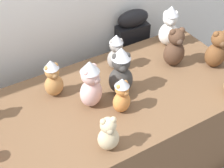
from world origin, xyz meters
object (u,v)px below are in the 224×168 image
(teddy_bear_chestnut, at_px, (217,50))
(teddy_bear_ash, at_px, (116,52))
(teddy_bear_ginger, at_px, (122,96))
(teddy_bear_charcoal, at_px, (121,71))
(teddy_bear_snow, at_px, (169,26))
(teddy_bear_cocoa, at_px, (175,48))
(teddy_bear_caramel, at_px, (53,78))
(instrument_case, at_px, (131,60))
(display_table, at_px, (112,136))
(teddy_bear_sand, at_px, (108,135))
(teddy_bear_blush, at_px, (91,84))

(teddy_bear_chestnut, distance_m, teddy_bear_ash, 0.72)
(teddy_bear_ginger, bearing_deg, teddy_bear_charcoal, 47.84)
(teddy_bear_ginger, bearing_deg, teddy_bear_ash, 50.99)
(teddy_bear_snow, height_order, teddy_bear_ash, teddy_bear_snow)
(teddy_bear_snow, relative_size, teddy_bear_cocoa, 1.10)
(teddy_bear_chestnut, height_order, teddy_bear_ginger, teddy_bear_chestnut)
(teddy_bear_ginger, bearing_deg, teddy_bear_chestnut, -9.04)
(teddy_bear_snow, distance_m, teddy_bear_ginger, 0.84)
(teddy_bear_ash, bearing_deg, teddy_bear_ginger, -101.02)
(teddy_bear_caramel, distance_m, teddy_bear_ash, 0.50)
(teddy_bear_cocoa, bearing_deg, teddy_bear_charcoal, -161.62)
(teddy_bear_charcoal, height_order, teddy_bear_ginger, teddy_bear_charcoal)
(teddy_bear_charcoal, bearing_deg, teddy_bear_ginger, -100.33)
(teddy_bear_snow, relative_size, teddy_bear_ginger, 1.30)
(teddy_bear_charcoal, relative_size, teddy_bear_ginger, 1.36)
(teddy_bear_snow, xyz_separation_m, teddy_bear_ash, (-0.52, -0.06, -0.03))
(instrument_case, bearing_deg, teddy_bear_snow, -55.67)
(display_table, bearing_deg, teddy_bear_chestnut, -5.48)
(display_table, relative_size, instrument_case, 1.92)
(teddy_bear_sand, bearing_deg, teddy_bear_ash, 70.71)
(instrument_case, relative_size, teddy_bear_cocoa, 3.28)
(instrument_case, bearing_deg, teddy_bear_cocoa, -82.46)
(teddy_bear_sand, bearing_deg, teddy_bear_chestnut, 29.17)
(teddy_bear_charcoal, xyz_separation_m, teddy_bear_blush, (-0.22, -0.01, -0.01))
(teddy_bear_cocoa, xyz_separation_m, teddy_bear_ginger, (-0.58, -0.22, -0.02))
(instrument_case, xyz_separation_m, teddy_bear_sand, (-0.77, -0.94, 0.39))
(teddy_bear_chestnut, distance_m, teddy_bear_ginger, 0.83)
(teddy_bear_sand, bearing_deg, display_table, 71.82)
(teddy_bear_blush, bearing_deg, teddy_bear_charcoal, -21.67)
(display_table, relative_size, teddy_bear_blush, 5.64)
(teddy_bear_cocoa, xyz_separation_m, teddy_bear_ash, (-0.39, 0.18, -0.00))
(display_table, height_order, teddy_bear_chestnut, teddy_bear_chestnut)
(teddy_bear_cocoa, height_order, teddy_bear_ash, teddy_bear_cocoa)
(teddy_bear_caramel, bearing_deg, instrument_case, 19.27)
(display_table, distance_m, instrument_case, 0.82)
(teddy_bear_ash, bearing_deg, teddy_bear_blush, -128.01)
(teddy_bear_ginger, xyz_separation_m, teddy_bear_blush, (-0.14, 0.15, 0.04))
(instrument_case, height_order, teddy_bear_ginger, teddy_bear_ginger)
(teddy_bear_chestnut, height_order, teddy_bear_sand, teddy_bear_chestnut)
(teddy_bear_chestnut, height_order, teddy_bear_blush, teddy_bear_blush)
(instrument_case, distance_m, teddy_bear_charcoal, 0.86)
(teddy_bear_cocoa, relative_size, teddy_bear_caramel, 1.10)
(teddy_bear_charcoal, xyz_separation_m, teddy_bear_caramel, (-0.39, 0.20, -0.04))
(teddy_bear_snow, distance_m, teddy_bear_cocoa, 0.27)
(teddy_bear_snow, xyz_separation_m, teddy_bear_caramel, (-1.02, -0.10, -0.03))
(display_table, height_order, teddy_bear_ash, teddy_bear_ash)
(teddy_bear_blush, bearing_deg, teddy_bear_caramel, 105.28)
(teddy_bear_ginger, bearing_deg, instrument_case, 39.97)
(teddy_bear_blush, bearing_deg, instrument_case, 16.13)
(teddy_bear_sand, height_order, teddy_bear_cocoa, teddy_bear_cocoa)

